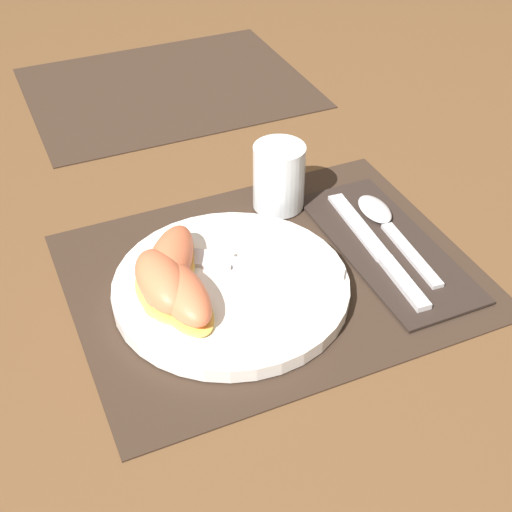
{
  "coord_description": "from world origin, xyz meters",
  "views": [
    {
      "loc": [
        -0.26,
        -0.54,
        0.52
      ],
      "look_at": [
        -0.01,
        0.01,
        0.02
      ],
      "focal_mm": 50.0,
      "sensor_mm": 36.0,
      "label": 1
    }
  ],
  "objects_px": {
    "citrus_wedge_2": "(181,294)",
    "fork": "(240,263)",
    "juice_glass": "(279,180)",
    "spoon": "(384,221)",
    "citrus_wedge_1": "(162,283)",
    "citrus_wedge_0": "(169,266)",
    "plate": "(231,287)",
    "knife": "(378,250)"
  },
  "relations": [
    {
      "from": "juice_glass",
      "to": "spoon",
      "type": "bearing_deg",
      "value": -43.12
    },
    {
      "from": "plate",
      "to": "fork",
      "type": "relative_size",
      "value": 1.45
    },
    {
      "from": "juice_glass",
      "to": "citrus_wedge_2",
      "type": "bearing_deg",
      "value": -140.99
    },
    {
      "from": "juice_glass",
      "to": "citrus_wedge_1",
      "type": "xyz_separation_m",
      "value": [
        -0.19,
        -0.12,
        -0.0
      ]
    },
    {
      "from": "fork",
      "to": "citrus_wedge_1",
      "type": "xyz_separation_m",
      "value": [
        -0.09,
        -0.02,
        0.02
      ]
    },
    {
      "from": "spoon",
      "to": "citrus_wedge_2",
      "type": "height_order",
      "value": "citrus_wedge_2"
    },
    {
      "from": "juice_glass",
      "to": "citrus_wedge_2",
      "type": "relative_size",
      "value": 0.73
    },
    {
      "from": "knife",
      "to": "citrus_wedge_0",
      "type": "distance_m",
      "value": 0.24
    },
    {
      "from": "juice_glass",
      "to": "citrus_wedge_0",
      "type": "bearing_deg",
      "value": -150.85
    },
    {
      "from": "plate",
      "to": "spoon",
      "type": "distance_m",
      "value": 0.22
    },
    {
      "from": "plate",
      "to": "fork",
      "type": "bearing_deg",
      "value": 48.08
    },
    {
      "from": "knife",
      "to": "fork",
      "type": "relative_size",
      "value": 1.27
    },
    {
      "from": "citrus_wedge_0",
      "to": "citrus_wedge_1",
      "type": "distance_m",
      "value": 0.03
    },
    {
      "from": "citrus_wedge_2",
      "to": "fork",
      "type": "bearing_deg",
      "value": 24.12
    },
    {
      "from": "plate",
      "to": "citrus_wedge_2",
      "type": "bearing_deg",
      "value": -167.43
    },
    {
      "from": "citrus_wedge_0",
      "to": "plate",
      "type": "bearing_deg",
      "value": -29.48
    },
    {
      "from": "citrus_wedge_2",
      "to": "citrus_wedge_1",
      "type": "bearing_deg",
      "value": 122.94
    },
    {
      "from": "citrus_wedge_0",
      "to": "citrus_wedge_1",
      "type": "relative_size",
      "value": 1.37
    },
    {
      "from": "knife",
      "to": "fork",
      "type": "distance_m",
      "value": 0.16
    },
    {
      "from": "plate",
      "to": "juice_glass",
      "type": "relative_size",
      "value": 3.05
    },
    {
      "from": "citrus_wedge_2",
      "to": "spoon",
      "type": "bearing_deg",
      "value": 10.6
    },
    {
      "from": "citrus_wedge_0",
      "to": "citrus_wedge_2",
      "type": "bearing_deg",
      "value": -92.68
    },
    {
      "from": "citrus_wedge_0",
      "to": "citrus_wedge_1",
      "type": "xyz_separation_m",
      "value": [
        -0.02,
        -0.03,
        0.0
      ]
    },
    {
      "from": "knife",
      "to": "citrus_wedge_0",
      "type": "relative_size",
      "value": 1.58
    },
    {
      "from": "fork",
      "to": "citrus_wedge_1",
      "type": "distance_m",
      "value": 0.09
    },
    {
      "from": "plate",
      "to": "fork",
      "type": "distance_m",
      "value": 0.03
    },
    {
      "from": "knife",
      "to": "spoon",
      "type": "distance_m",
      "value": 0.06
    },
    {
      "from": "spoon",
      "to": "fork",
      "type": "distance_m",
      "value": 0.19
    },
    {
      "from": "spoon",
      "to": "citrus_wedge_2",
      "type": "relative_size",
      "value": 1.58
    },
    {
      "from": "knife",
      "to": "juice_glass",
      "type": "bearing_deg",
      "value": 114.72
    },
    {
      "from": "juice_glass",
      "to": "citrus_wedge_0",
      "type": "distance_m",
      "value": 0.2
    },
    {
      "from": "citrus_wedge_1",
      "to": "fork",
      "type": "bearing_deg",
      "value": 9.33
    },
    {
      "from": "spoon",
      "to": "citrus_wedge_0",
      "type": "xyz_separation_m",
      "value": [
        -0.27,
        -0.01,
        0.02
      ]
    },
    {
      "from": "spoon",
      "to": "citrus_wedge_0",
      "type": "height_order",
      "value": "citrus_wedge_0"
    },
    {
      "from": "plate",
      "to": "knife",
      "type": "bearing_deg",
      "value": -1.96
    },
    {
      "from": "juice_glass",
      "to": "citrus_wedge_0",
      "type": "height_order",
      "value": "juice_glass"
    },
    {
      "from": "spoon",
      "to": "citrus_wedge_1",
      "type": "relative_size",
      "value": 1.76
    },
    {
      "from": "juice_glass",
      "to": "fork",
      "type": "height_order",
      "value": "juice_glass"
    },
    {
      "from": "fork",
      "to": "citrus_wedge_0",
      "type": "height_order",
      "value": "citrus_wedge_0"
    },
    {
      "from": "citrus_wedge_2",
      "to": "citrus_wedge_0",
      "type": "bearing_deg",
      "value": 87.32
    },
    {
      "from": "spoon",
      "to": "citrus_wedge_2",
      "type": "xyz_separation_m",
      "value": [
        -0.27,
        -0.05,
        0.02
      ]
    },
    {
      "from": "citrus_wedge_0",
      "to": "citrus_wedge_2",
      "type": "xyz_separation_m",
      "value": [
        -0.0,
        -0.05,
        -0.0
      ]
    }
  ]
}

